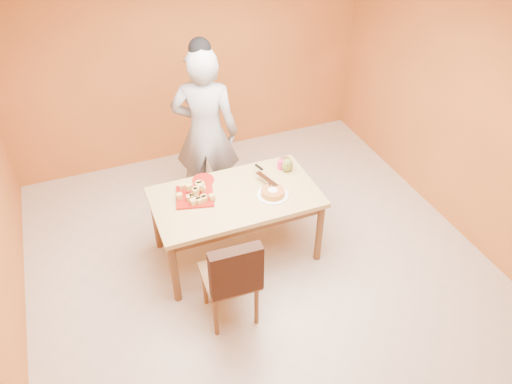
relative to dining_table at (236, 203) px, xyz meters
name	(u,v)px	position (x,y,z in m)	size (l,w,h in m)	color
floor	(266,277)	(0.15, -0.45, -0.67)	(5.00, 5.00, 0.00)	beige
ceiling	(271,1)	(0.15, -0.45, 2.03)	(5.00, 5.00, 0.00)	silver
wall_back	(188,56)	(0.15, 2.05, 0.68)	(4.50, 4.50, 0.00)	orange
wall_right	(483,117)	(2.40, -0.45, 0.68)	(5.00, 5.00, 0.00)	orange
dining_table	(236,203)	(0.00, 0.00, 0.00)	(1.60, 0.90, 0.76)	tan
dining_chair	(230,275)	(-0.33, -0.75, -0.14)	(0.48, 0.56, 1.01)	brown
pastry_pile	(194,191)	(-0.37, 0.12, 0.17)	(0.32, 0.32, 0.10)	#E3BF61
person	(206,133)	(-0.02, 0.88, 0.30)	(0.70, 0.46, 1.93)	gray
pastry_platter	(195,196)	(-0.37, 0.12, 0.10)	(0.35, 0.35, 0.02)	#9C150E
red_dinner_plate	(203,180)	(-0.22, 0.35, 0.10)	(0.22, 0.22, 0.01)	#9C150E
white_cake_plate	(273,195)	(0.33, -0.13, 0.10)	(0.31, 0.31, 0.01)	white
sponge_cake	(273,192)	(0.33, -0.13, 0.13)	(0.23, 0.23, 0.05)	#C27532
cake_server	(267,179)	(0.34, 0.05, 0.17)	(0.06, 0.30, 0.01)	silver
egg_ornament	(287,165)	(0.63, 0.18, 0.17)	(0.12, 0.09, 0.15)	olive
magenta_glass	(281,165)	(0.59, 0.25, 0.14)	(0.07, 0.07, 0.10)	#E12164
checker_tin	(285,160)	(0.68, 0.35, 0.11)	(0.11, 0.11, 0.03)	#331F0E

